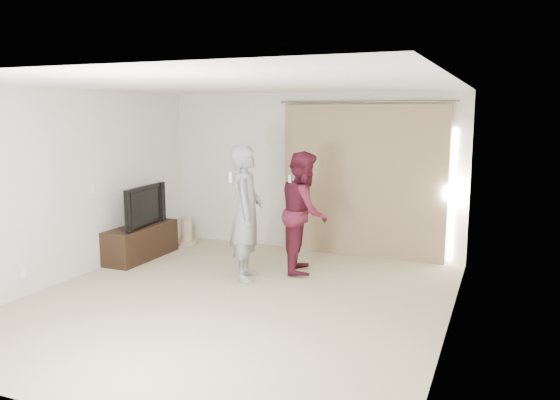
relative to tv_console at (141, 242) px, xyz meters
The scene contains 10 objects.
floor 2.57m from the tv_console, 27.73° to the right, with size 5.50×5.50×0.00m, color tan.
wall_back 2.94m from the tv_console, 34.54° to the left, with size 5.00×0.04×2.60m, color silver.
wall_left 1.60m from the tv_console, 101.16° to the right, with size 0.04×5.50×2.60m.
ceiling 3.47m from the tv_console, 27.73° to the right, with size 5.00×5.50×0.01m, color white.
curtain 3.63m from the tv_console, 25.11° to the left, with size 2.80×0.11×2.46m.
tv_console is the anchor object (origin of this frame).
tv 0.58m from the tv_console, ahead, with size 1.11×0.15×0.64m, color black.
scratching_post 1.08m from the tv_console, 81.19° to the left, with size 0.34×0.34×0.46m.
person_man 2.14m from the tv_console, ahead, with size 0.62×0.77×1.85m.
person_woman 2.70m from the tv_console, ahead, with size 0.89×1.01×1.74m.
Camera 1 is at (2.98, -5.69, 2.29)m, focal length 35.00 mm.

